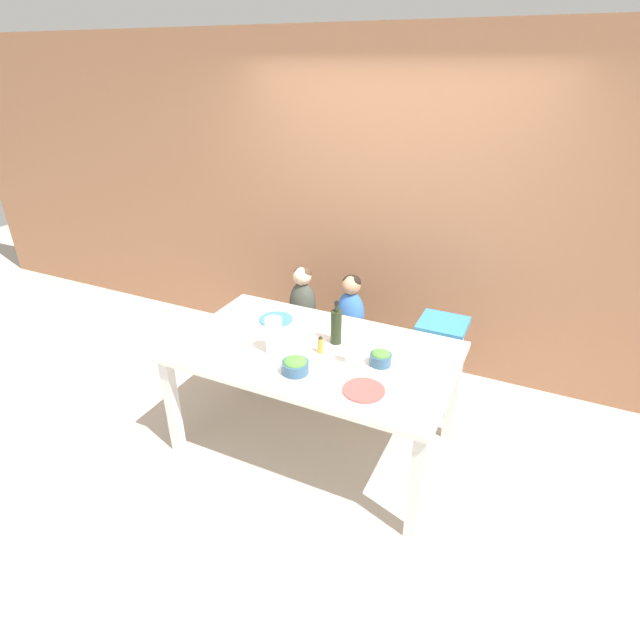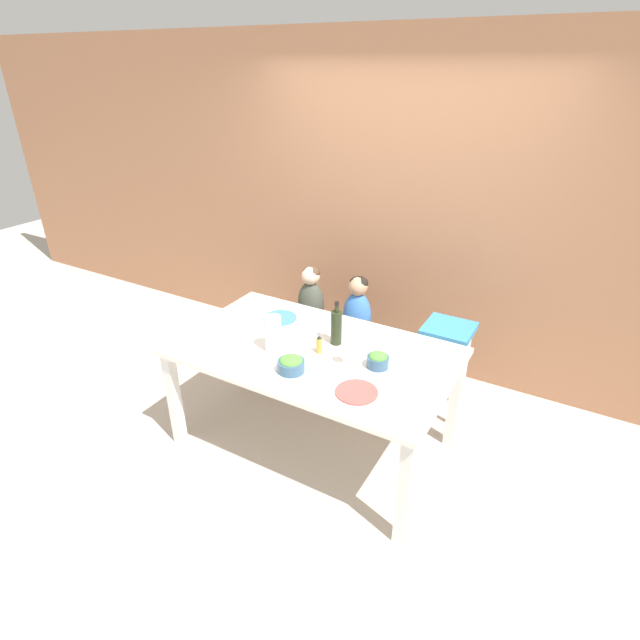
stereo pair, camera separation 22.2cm
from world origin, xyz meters
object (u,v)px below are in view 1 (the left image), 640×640
at_px(dinner_plate_front_left, 220,352).
at_px(dinner_plate_front_right, 364,390).
at_px(chair_far_center, 349,343).
at_px(chair_far_left, 303,332).
at_px(paper_towel_roll, 274,336).
at_px(dinner_plate_back_right, 418,350).
at_px(dinner_plate_back_left, 276,319).
at_px(wine_bottle, 336,326).
at_px(chair_right_highchair, 441,341).
at_px(salad_bowl_large, 295,365).
at_px(person_child_center, 351,307).
at_px(wine_glass_near, 351,345).
at_px(salad_bowl_small, 381,358).
at_px(person_child_left, 303,297).

height_order(dinner_plate_front_left, dinner_plate_front_right, same).
relative_size(chair_far_center, dinner_plate_front_right, 1.84).
relative_size(chair_far_left, dinner_plate_front_right, 1.84).
bearing_deg(paper_towel_roll, dinner_plate_back_right, 26.10).
bearing_deg(dinner_plate_back_left, wine_bottle, -12.05).
height_order(chair_right_highchair, dinner_plate_back_right, dinner_plate_back_right).
height_order(chair_far_left, salad_bowl_large, salad_bowl_large).
relative_size(person_child_center, dinner_plate_front_right, 2.13).
height_order(chair_far_center, dinner_plate_back_right, dinner_plate_back_right).
xyz_separation_m(wine_glass_near, dinner_plate_front_left, (-0.81, -0.24, -0.13)).
distance_m(dinner_plate_back_left, dinner_plate_front_right, 1.05).
bearing_deg(dinner_plate_front_left, salad_bowl_large, 0.98).
height_order(chair_far_center, wine_bottle, wine_bottle).
relative_size(chair_far_left, wine_glass_near, 2.41).
height_order(chair_far_center, salad_bowl_large, salad_bowl_large).
relative_size(person_child_center, salad_bowl_small, 3.80).
distance_m(chair_far_center, dinner_plate_back_left, 0.78).
bearing_deg(dinner_plate_back_left, salad_bowl_small, -15.16).
relative_size(chair_right_highchair, dinner_plate_back_left, 3.03).
relative_size(person_child_center, dinner_plate_back_left, 2.13).
height_order(paper_towel_roll, salad_bowl_large, paper_towel_roll).
xyz_separation_m(dinner_plate_back_right, dinner_plate_front_right, (-0.16, -0.57, 0.00)).
xyz_separation_m(chair_right_highchair, salad_bowl_large, (-0.65, -1.10, 0.25)).
relative_size(paper_towel_roll, salad_bowl_large, 1.44).
bearing_deg(chair_far_left, dinner_plate_front_right, -49.10).
bearing_deg(chair_far_center, person_child_left, 179.88).
xyz_separation_m(chair_right_highchair, dinner_plate_front_left, (-1.20, -1.11, 0.20)).
xyz_separation_m(chair_right_highchair, dinner_plate_front_right, (-0.20, -1.11, 0.20)).
bearing_deg(dinner_plate_back_right, wine_glass_near, -135.65).
distance_m(chair_far_center, dinner_plate_front_left, 1.27).
height_order(salad_bowl_small, dinner_plate_back_right, salad_bowl_small).
height_order(chair_right_highchair, paper_towel_roll, paper_towel_roll).
relative_size(paper_towel_roll, dinner_plate_back_right, 0.98).
relative_size(dinner_plate_back_left, dinner_plate_front_right, 1.00).
bearing_deg(salad_bowl_large, wine_bottle, 79.67).
bearing_deg(dinner_plate_back_left, person_child_left, 97.12).
height_order(chair_right_highchair, salad_bowl_large, salad_bowl_large).
bearing_deg(wine_bottle, salad_bowl_large, -100.33).
height_order(salad_bowl_large, dinner_plate_front_left, salad_bowl_large).
bearing_deg(wine_glass_near, paper_towel_roll, -171.03).
xyz_separation_m(chair_far_left, dinner_plate_front_right, (0.96, -1.11, 0.40)).
bearing_deg(chair_far_left, salad_bowl_large, -64.90).
relative_size(chair_far_left, salad_bowl_large, 2.70).
relative_size(chair_far_left, paper_towel_roll, 1.88).
xyz_separation_m(dinner_plate_front_left, dinner_plate_back_right, (1.15, 0.57, 0.00)).
distance_m(dinner_plate_back_left, dinner_plate_back_right, 1.05).
bearing_deg(person_child_left, chair_far_left, -90.00).
bearing_deg(chair_far_center, salad_bowl_small, -56.72).
bearing_deg(wine_glass_near, wine_bottle, 132.61).
bearing_deg(wine_glass_near, dinner_plate_back_left, 156.23).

